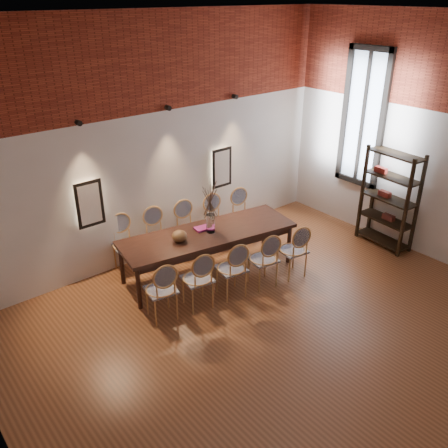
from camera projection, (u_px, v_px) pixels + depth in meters
floor at (310, 352)px, 6.17m from camera, size 7.00×7.00×0.02m
ceiling at (345, 16)px, 4.39m from camera, size 7.00×7.00×0.02m
wall_back at (155, 142)px, 7.74m from camera, size 7.00×0.10×4.00m
brick_band_back at (152, 62)px, 7.14m from camera, size 7.00×0.02×1.50m
niche_left at (89, 203)px, 7.24m from camera, size 0.36×0.06×0.66m
niche_right at (221, 167)px, 8.72m from camera, size 0.36×0.06×0.66m
spot_fixture_left at (79, 123)px, 6.67m from camera, size 0.08×0.10×0.08m
spot_fixture_mid at (168, 108)px, 7.52m from camera, size 0.08×0.10×0.08m
spot_fixture_right at (235, 97)px, 8.32m from camera, size 0.08×0.10×0.08m
window_glass at (364, 118)px, 8.57m from camera, size 0.02×0.78×2.38m
window_frame at (363, 118)px, 8.56m from camera, size 0.08×0.90×2.50m
window_mullion at (363, 118)px, 8.56m from camera, size 0.06×0.06×2.40m
dining_table at (209, 253)px, 7.75m from camera, size 2.97×1.39×0.75m
chair_near_a at (161, 289)px, 6.62m from camera, size 0.51×0.51×0.94m
chair_near_b at (197, 278)px, 6.87m from camera, size 0.51×0.51×0.94m
chair_near_c at (231, 268)px, 7.13m from camera, size 0.51×0.51×0.94m
chair_near_d at (263, 259)px, 7.38m from camera, size 0.51×0.51×0.94m
chair_near_e at (292, 250)px, 7.63m from camera, size 0.51×0.51×0.94m
chair_far_a at (126, 245)px, 7.78m from camera, size 0.51×0.51×0.94m
chair_far_b at (158, 237)px, 8.03m from camera, size 0.51×0.51×0.94m
chair_far_c at (189, 230)px, 8.28m from camera, size 0.51×0.51×0.94m
chair_far_d at (217, 223)px, 8.53m from camera, size 0.51×0.51×0.94m
chair_far_e at (244, 216)px, 8.78m from camera, size 0.51×0.51×0.94m
vase at (211, 223)px, 7.53m from camera, size 0.14×0.14×0.30m
dried_branches at (210, 197)px, 7.33m from camera, size 0.50×0.50×0.70m
bowl at (179, 236)px, 7.27m from camera, size 0.24×0.24×0.18m
book at (203, 228)px, 7.67m from camera, size 0.29×0.22×0.03m
shelving_rack at (389, 199)px, 8.42m from camera, size 0.46×1.03×1.80m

